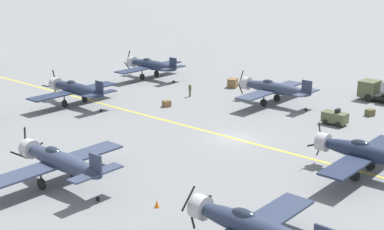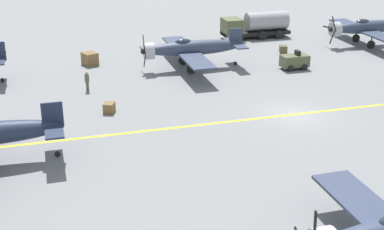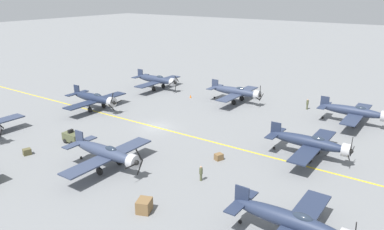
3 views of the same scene
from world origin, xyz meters
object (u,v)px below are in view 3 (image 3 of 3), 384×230
Objects in this scene: airplane_near_left at (157,80)px; supply_crate_mid_lane at (144,206)px; supply_crate_by_tanker at (219,157)px; airplane_far_right at (292,221)px; airplane_mid_right at (107,153)px; airplane_mid_left at (236,92)px; ground_crew_inspecting at (201,173)px; airplane_far_center at (311,143)px; airplane_near_center at (95,98)px; traffic_cone at (191,96)px; supply_crate_outboard at (27,152)px; ground_crew_walking at (307,104)px; airplane_far_left at (355,112)px; tow_tractor at (72,137)px.

airplane_near_left is 44.23m from supply_crate_mid_lane.
airplane_far_right is at bearing 51.86° from supply_crate_by_tanker.
supply_crate_by_tanker is (-9.30, 9.06, -1.63)m from airplane_mid_right.
supply_crate_by_tanker is at bearing 122.55° from airplane_mid_right.
airplane_mid_left reaches higher than ground_crew_inspecting.
airplane_far_center reaches higher than airplane_far_right.
airplane_far_right is 1.00× the size of airplane_near_center.
airplane_far_center is 11.12m from supply_crate_by_tanker.
airplane_near_left reaches higher than ground_crew_inspecting.
airplane_mid_right is 30.95m from traffic_cone.
airplane_far_center reaches higher than airplane_near_center.
airplane_near_left is 21.82× the size of traffic_cone.
ground_crew_inspecting is at bearing 107.67° from supply_crate_outboard.
ground_crew_walking is at bearing -157.61° from airplane_far_center.
airplane_near_center is 35.98m from airplane_far_center.
supply_crate_by_tanker is 0.63× the size of supply_crate_mid_lane.
airplane_near_left is 1.00× the size of airplane_far_center.
ground_crew_inspecting is 1.86× the size of supply_crate_by_tanker.
supply_crate_mid_lane is at bearing -20.38° from airplane_far_center.
supply_crate_by_tanker is at bearing -168.76° from ground_crew_inspecting.
airplane_near_center is 32.84m from supply_crate_mid_lane.
ground_crew_walking is 1.97× the size of supply_crate_by_tanker.
traffic_cone is (2.11, -8.54, -1.74)m from airplane_mid_left.
airplane_far_right is 13.08× the size of supply_crate_outboard.
airplane_far_right reaches higher than airplane_far_left.
supply_crate_outboard is at bearing -30.41° from ground_crew_walking.
airplane_far_right reaches higher than ground_crew_walking.
airplane_far_center is at bearing 78.68° from airplane_near_center.
airplane_far_left is 1.00× the size of airplane_far_right.
airplane_near_left is 4.62× the size of tow_tractor.
airplane_far_center is at bearing 19.41° from ground_crew_walking.
airplane_near_center is 1.00× the size of airplane_far_center.
ground_crew_walking is at bearing 149.59° from supply_crate_outboard.
airplane_far_center is 1.00× the size of airplane_mid_left.
airplane_far_center is 30.43m from tow_tractor.
airplane_far_center is 30.26m from traffic_cone.
airplane_far_center reaches higher than supply_crate_outboard.
airplane_near_center is 27.69m from supply_crate_by_tanker.
tow_tractor is at bearing -119.17° from airplane_mid_right.
airplane_far_right is 32.95m from supply_crate_outboard.
airplane_far_left is 20.00m from airplane_mid_left.
tow_tractor is (27.88, 8.73, -1.22)m from airplane_near_left.
supply_crate_outboard is (2.27, -32.83, -1.63)m from airplane_far_right.
tow_tractor reaches higher than supply_crate_by_tanker.
airplane_near_left is at bearing -162.61° from tow_tractor.
airplane_near_center reaches higher than airplane_far_left.
airplane_mid_left is 8.97m from traffic_cone.
airplane_far_right reaches higher than supply_crate_outboard.
airplane_far_right is 13.15m from supply_crate_mid_lane.
airplane_far_right is at bearing 31.21° from airplane_mid_left.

